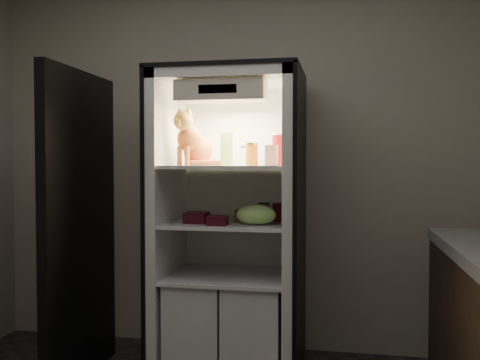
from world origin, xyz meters
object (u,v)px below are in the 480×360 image
(mayo_tub, at_px, (248,155))
(cream_carton, at_px, (271,155))
(refrigerator, at_px, (231,244))
(berry_box_right, at_px, (218,221))
(soda_can_b, at_px, (278,212))
(soda_can_a, at_px, (264,211))
(condiment_jar, at_px, (240,215))
(tabby_cat, at_px, (193,144))
(salsa_jar, at_px, (252,154))
(soda_can_c, at_px, (263,214))
(grape_bag, at_px, (256,215))
(parmesan_shaker, at_px, (227,149))
(berry_box_left, at_px, (196,218))
(pepper_jar, at_px, (282,149))

(mayo_tub, xyz_separation_m, cream_carton, (0.19, -0.29, -0.00))
(refrigerator, distance_m, cream_carton, 0.65)
(berry_box_right, bearing_deg, soda_can_b, 36.73)
(mayo_tub, distance_m, soda_can_a, 0.38)
(soda_can_a, height_order, condiment_jar, soda_can_a)
(soda_can_b, bearing_deg, condiment_jar, -167.60)
(tabby_cat, height_order, salsa_jar, tabby_cat)
(soda_can_c, bearing_deg, grape_bag, -104.30)
(parmesan_shaker, xyz_separation_m, salsa_jar, (0.18, -0.10, -0.03))
(parmesan_shaker, bearing_deg, condiment_jar, -43.24)
(parmesan_shaker, relative_size, soda_can_c, 1.87)
(berry_box_left, xyz_separation_m, berry_box_right, (0.15, -0.08, -0.01))
(condiment_jar, bearing_deg, parmesan_shaker, 136.76)
(pepper_jar, bearing_deg, condiment_jar, -158.69)
(berry_box_left, bearing_deg, salsa_jar, 19.42)
(parmesan_shaker, xyz_separation_m, mayo_tub, (0.12, 0.08, -0.04))
(mayo_tub, distance_m, salsa_jar, 0.19)
(refrigerator, height_order, cream_carton, refrigerator)
(refrigerator, xyz_separation_m, berry_box_left, (-0.18, -0.17, 0.18))
(tabby_cat, height_order, grape_bag, tabby_cat)
(soda_can_a, bearing_deg, tabby_cat, -164.16)
(soda_can_a, height_order, berry_box_right, soda_can_a)
(pepper_jar, relative_size, berry_box_left, 1.52)
(parmesan_shaker, xyz_separation_m, berry_box_left, (-0.14, -0.21, -0.42))
(condiment_jar, distance_m, berry_box_left, 0.27)
(cream_carton, distance_m, soda_can_c, 0.37)
(tabby_cat, height_order, pepper_jar, tabby_cat)
(cream_carton, height_order, berry_box_right, cream_carton)
(tabby_cat, relative_size, salsa_jar, 2.60)
(soda_can_b, bearing_deg, cream_carton, -96.82)
(salsa_jar, bearing_deg, tabby_cat, -175.05)
(condiment_jar, bearing_deg, berry_box_right, -116.11)
(soda_can_a, bearing_deg, soda_can_b, -22.57)
(soda_can_b, xyz_separation_m, condiment_jar, (-0.23, -0.05, -0.02))
(cream_carton, height_order, soda_can_c, cream_carton)
(refrigerator, relative_size, grape_bag, 7.99)
(soda_can_b, height_order, berry_box_left, soda_can_b)
(berry_box_right, bearing_deg, pepper_jar, 40.19)
(refrigerator, relative_size, pepper_jar, 9.30)
(mayo_tub, distance_m, pepper_jar, 0.25)
(pepper_jar, relative_size, berry_box_right, 1.82)
(salsa_jar, bearing_deg, pepper_jar, 28.96)
(parmesan_shaker, bearing_deg, berry_box_right, -88.00)
(soda_can_b, distance_m, condiment_jar, 0.24)
(salsa_jar, bearing_deg, soda_can_c, -23.75)
(parmesan_shaker, height_order, salsa_jar, parmesan_shaker)
(soda_can_c, bearing_deg, soda_can_a, 94.84)
(berry_box_right, bearing_deg, soda_can_c, 33.67)
(pepper_jar, bearing_deg, soda_can_b, -109.36)
(cream_carton, xyz_separation_m, soda_can_b, (0.02, 0.17, -0.35))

